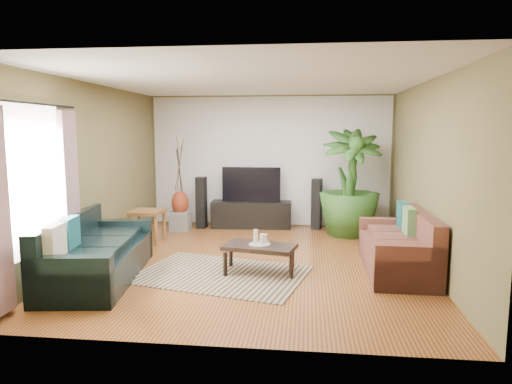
# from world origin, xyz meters

# --- Properties ---
(floor) EXTENTS (5.50, 5.50, 0.00)m
(floor) POSITION_xyz_m (0.00, 0.00, 0.00)
(floor) COLOR #985627
(floor) RESTS_ON ground
(ceiling) EXTENTS (5.50, 5.50, 0.00)m
(ceiling) POSITION_xyz_m (0.00, 0.00, 2.70)
(ceiling) COLOR white
(ceiling) RESTS_ON ground
(wall_back) EXTENTS (5.00, 0.00, 5.00)m
(wall_back) POSITION_xyz_m (0.00, 2.75, 1.35)
(wall_back) COLOR brown
(wall_back) RESTS_ON ground
(wall_front) EXTENTS (5.00, 0.00, 5.00)m
(wall_front) POSITION_xyz_m (0.00, -2.75, 1.35)
(wall_front) COLOR brown
(wall_front) RESTS_ON ground
(wall_left) EXTENTS (0.00, 5.50, 5.50)m
(wall_left) POSITION_xyz_m (-2.50, 0.00, 1.35)
(wall_left) COLOR brown
(wall_left) RESTS_ON ground
(wall_right) EXTENTS (0.00, 5.50, 5.50)m
(wall_right) POSITION_xyz_m (2.50, 0.00, 1.35)
(wall_right) COLOR brown
(wall_right) RESTS_ON ground
(backwall_panel) EXTENTS (4.90, 0.00, 4.90)m
(backwall_panel) POSITION_xyz_m (0.00, 2.74, 1.35)
(backwall_panel) COLOR white
(backwall_panel) RESTS_ON ground
(window_pane) EXTENTS (0.00, 1.80, 1.80)m
(window_pane) POSITION_xyz_m (-2.48, -1.60, 1.40)
(window_pane) COLOR white
(window_pane) RESTS_ON ground
(curtain_far) EXTENTS (0.08, 0.35, 2.20)m
(curtain_far) POSITION_xyz_m (-2.43, -0.85, 1.15)
(curtain_far) COLOR gray
(curtain_far) RESTS_ON ground
(curtain_rod) EXTENTS (0.03, 1.90, 0.03)m
(curtain_rod) POSITION_xyz_m (-2.43, -1.60, 2.30)
(curtain_rod) COLOR black
(curtain_rod) RESTS_ON ground
(sofa_left) EXTENTS (1.25, 2.35, 0.85)m
(sofa_left) POSITION_xyz_m (-1.99, -1.00, 0.42)
(sofa_left) COLOR black
(sofa_left) RESTS_ON floor
(sofa_right) EXTENTS (0.87, 1.90, 0.85)m
(sofa_right) POSITION_xyz_m (2.04, -0.22, 0.42)
(sofa_right) COLOR brown
(sofa_right) RESTS_ON floor
(area_rug) EXTENTS (2.58, 2.09, 0.01)m
(area_rug) POSITION_xyz_m (-0.39, -0.65, 0.01)
(area_rug) COLOR #A1835E
(area_rug) RESTS_ON floor
(coffee_table) EXTENTS (1.07, 0.73, 0.40)m
(coffee_table) POSITION_xyz_m (0.13, -0.50, 0.20)
(coffee_table) COLOR black
(coffee_table) RESTS_ON floor
(candle_tray) EXTENTS (0.30, 0.30, 0.01)m
(candle_tray) POSITION_xyz_m (0.13, -0.50, 0.41)
(candle_tray) COLOR #9A9994
(candle_tray) RESTS_ON coffee_table
(candle_tall) EXTENTS (0.06, 0.06, 0.20)m
(candle_tall) POSITION_xyz_m (0.07, -0.47, 0.51)
(candle_tall) COLOR beige
(candle_tall) RESTS_ON candle_tray
(candle_mid) EXTENTS (0.06, 0.06, 0.15)m
(candle_mid) POSITION_xyz_m (0.17, -0.54, 0.49)
(candle_mid) COLOR white
(candle_mid) RESTS_ON candle_tray
(candle_short) EXTENTS (0.06, 0.06, 0.12)m
(candle_short) POSITION_xyz_m (0.20, -0.44, 0.48)
(candle_short) COLOR #F3E3CD
(candle_short) RESTS_ON candle_tray
(tv_stand) EXTENTS (1.65, 0.56, 0.54)m
(tv_stand) POSITION_xyz_m (-0.36, 2.50, 0.27)
(tv_stand) COLOR black
(tv_stand) RESTS_ON floor
(television) EXTENTS (1.19, 0.07, 0.71)m
(television) POSITION_xyz_m (-0.36, 2.50, 0.89)
(television) COLOR black
(television) RESTS_ON tv_stand
(speaker_left) EXTENTS (0.20, 0.22, 1.05)m
(speaker_left) POSITION_xyz_m (-1.36, 2.33, 0.52)
(speaker_left) COLOR black
(speaker_left) RESTS_ON floor
(speaker_right) EXTENTS (0.23, 0.24, 1.02)m
(speaker_right) POSITION_xyz_m (0.97, 2.50, 0.51)
(speaker_right) COLOR black
(speaker_right) RESTS_ON floor
(potted_plant) EXTENTS (1.30, 1.30, 2.02)m
(potted_plant) POSITION_xyz_m (1.58, 2.02, 1.01)
(potted_plant) COLOR #29551C
(potted_plant) RESTS_ON floor
(plant_pot) EXTENTS (0.37, 0.37, 0.29)m
(plant_pot) POSITION_xyz_m (1.58, 2.02, 0.15)
(plant_pot) COLOR black
(plant_pot) RESTS_ON floor
(pedestal) EXTENTS (0.38, 0.38, 0.37)m
(pedestal) POSITION_xyz_m (-1.75, 2.11, 0.19)
(pedestal) COLOR gray
(pedestal) RESTS_ON floor
(vase) EXTENTS (0.34, 0.34, 0.48)m
(vase) POSITION_xyz_m (-1.75, 2.11, 0.55)
(vase) COLOR maroon
(vase) RESTS_ON pedestal
(side_table) EXTENTS (0.58, 0.58, 0.58)m
(side_table) POSITION_xyz_m (-2.05, 1.04, 0.29)
(side_table) COLOR brown
(side_table) RESTS_ON floor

